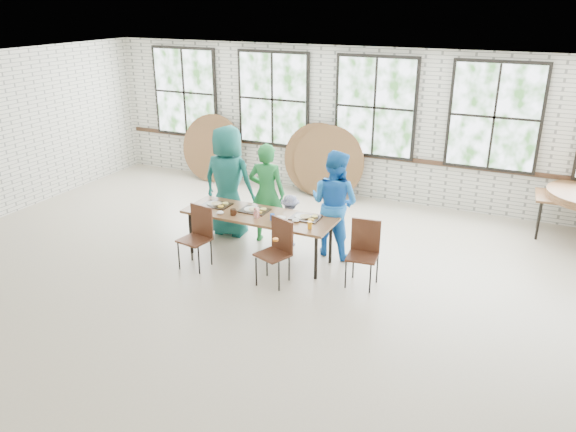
# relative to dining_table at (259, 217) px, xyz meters

# --- Properties ---
(room) EXTENTS (12.00, 12.00, 12.00)m
(room) POSITION_rel_dining_table_xyz_m (0.77, 3.43, 1.14)
(room) COLOR #C0B299
(room) RESTS_ON ground
(dining_table) EXTENTS (2.41, 0.82, 0.74)m
(dining_table) POSITION_rel_dining_table_xyz_m (0.00, 0.00, 0.00)
(dining_table) COLOR brown
(dining_table) RESTS_ON ground
(chair_near_left) EXTENTS (0.48, 0.47, 0.95)m
(chair_near_left) POSITION_rel_dining_table_xyz_m (-0.72, -0.62, -0.13)
(chair_near_left) COLOR #4A2718
(chair_near_left) RESTS_ON ground
(chair_near_right) EXTENTS (0.54, 0.53, 0.95)m
(chair_near_right) POSITION_rel_dining_table_xyz_m (0.60, -0.59, -0.13)
(chair_near_right) COLOR #4A2718
(chair_near_right) RESTS_ON ground
(chair_spare) EXTENTS (0.46, 0.45, 0.95)m
(chair_spare) POSITION_rel_dining_table_xyz_m (1.74, -0.11, -0.13)
(chair_spare) COLOR #4A2718
(chair_spare) RESTS_ON ground
(adult_teal) EXTENTS (0.95, 0.63, 1.91)m
(adult_teal) POSITION_rel_dining_table_xyz_m (-0.92, 0.65, 0.27)
(adult_teal) COLOR #1C6B60
(adult_teal) RESTS_ON ground
(adult_green) EXTENTS (0.68, 0.50, 1.69)m
(adult_green) POSITION_rel_dining_table_xyz_m (-0.19, 0.65, 0.16)
(adult_green) COLOR #207A37
(adult_green) RESTS_ON ground
(toddler) EXTENTS (0.59, 0.36, 0.87)m
(toddler) POSITION_rel_dining_table_xyz_m (0.24, 0.65, -0.25)
(toddler) COLOR #171544
(toddler) RESTS_ON ground
(adult_blue) EXTENTS (0.94, 0.80, 1.71)m
(adult_blue) POSITION_rel_dining_table_xyz_m (1.00, 0.65, 0.17)
(adult_blue) COLOR blue
(adult_blue) RESTS_ON ground
(tabletop_clutter) EXTENTS (1.99, 0.60, 0.11)m
(tabletop_clutter) POSITION_rel_dining_table_xyz_m (0.09, -0.03, 0.08)
(tabletop_clutter) COLOR black
(tabletop_clutter) RESTS_ON dining_table
(round_tops_leaning) EXTENTS (4.26, 0.44, 1.49)m
(round_tops_leaning) POSITION_rel_dining_table_xyz_m (-1.07, 3.21, 0.05)
(round_tops_leaning) COLOR brown
(round_tops_leaning) RESTS_ON ground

